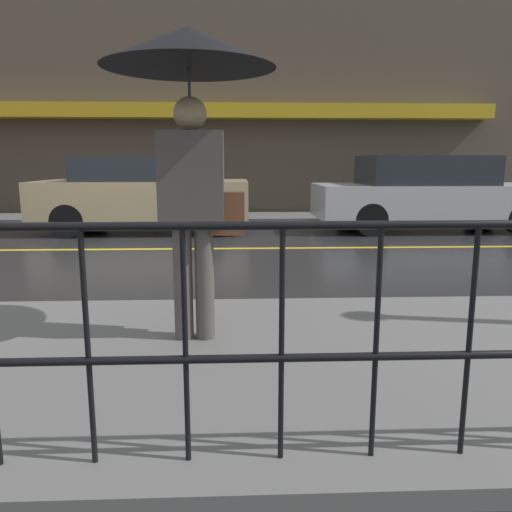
# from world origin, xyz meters

# --- Properties ---
(ground_plane) EXTENTS (80.00, 80.00, 0.00)m
(ground_plane) POSITION_xyz_m (0.00, 0.00, 0.00)
(ground_plane) COLOR #262628
(sidewalk_far) EXTENTS (28.00, 1.66, 0.10)m
(sidewalk_far) POSITION_xyz_m (0.00, 4.20, 0.05)
(sidewalk_far) COLOR #60605E
(sidewalk_far) RESTS_ON ground_plane
(lane_marking) EXTENTS (25.20, 0.12, 0.01)m
(lane_marking) POSITION_xyz_m (0.00, 0.00, 0.00)
(lane_marking) COLOR gold
(lane_marking) RESTS_ON ground_plane
(building_storefront) EXTENTS (28.00, 0.85, 5.88)m
(building_storefront) POSITION_xyz_m (0.00, 5.16, 2.92)
(building_storefront) COLOR #4C4238
(building_storefront) RESTS_ON ground_plane
(pedestrian) EXTENTS (1.17, 1.17, 2.15)m
(pedestrian) POSITION_xyz_m (1.71, -4.41, 1.85)
(pedestrian) COLOR #4C4742
(pedestrian) RESTS_ON sidewalk_near
(car_tan) EXTENTS (4.08, 1.83, 1.46)m
(car_tan) POSITION_xyz_m (0.18, 2.11, 0.75)
(car_tan) COLOR tan
(car_tan) RESTS_ON ground_plane
(car_silver) EXTENTS (4.66, 1.83, 1.50)m
(car_silver) POSITION_xyz_m (5.95, 2.11, 0.75)
(car_silver) COLOR #B2B5BA
(car_silver) RESTS_ON ground_plane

